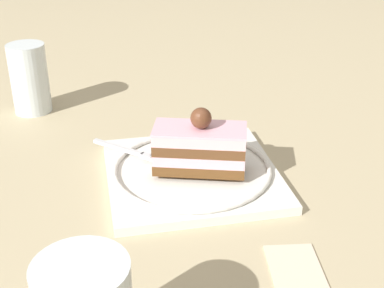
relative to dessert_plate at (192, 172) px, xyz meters
name	(u,v)px	position (x,y,z in m)	size (l,w,h in m)	color
ground_plane	(171,172)	(-0.02, -0.02, -0.01)	(2.40, 2.40, 0.00)	tan
dessert_plate	(192,172)	(0.00, 0.00, 0.00)	(0.24, 0.24, 0.02)	white
cake_slice	(200,147)	(0.01, 0.01, 0.04)	(0.09, 0.12, 0.08)	brown
fork	(135,153)	(-0.05, -0.06, 0.01)	(0.10, 0.08, 0.00)	silver
drink_glass_near	(30,82)	(-0.28, -0.16, 0.04)	(0.06, 0.06, 0.11)	silver
folded_napkin	(298,274)	(0.20, 0.03, -0.01)	(0.09, 0.05, 0.00)	beige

